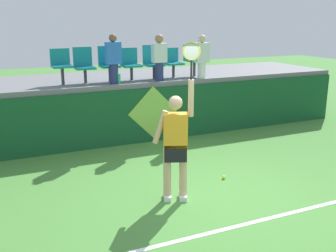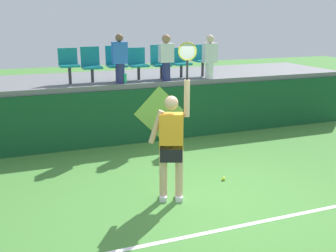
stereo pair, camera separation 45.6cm
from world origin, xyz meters
name	(u,v)px [view 1 (the left image)]	position (x,y,z in m)	size (l,w,h in m)	color
ground_plane	(216,198)	(0.00, 0.00, 0.00)	(40.00, 40.00, 0.00)	#478438
court_back_wall	(140,115)	(0.00, 3.51, 0.65)	(11.74, 0.20, 1.31)	#144C28
spectator_platform	(123,79)	(0.00, 4.76, 1.37)	(11.74, 2.59, 0.12)	slate
court_baseline_stripe	(250,223)	(0.00, -0.94, 0.00)	(10.57, 0.08, 0.01)	white
tennis_player	(176,142)	(-0.63, 0.26, 0.99)	(0.71, 0.38, 2.56)	white
tennis_ball	(224,177)	(0.56, 0.65, 0.03)	(0.07, 0.07, 0.07)	#D1E533
water_bottle	(119,79)	(-0.47, 3.61, 1.55)	(0.07, 0.07, 0.23)	#26B272
stadium_chair_0	(61,64)	(-1.67, 4.09, 1.90)	(0.44, 0.42, 0.81)	#38383D
stadium_chair_1	(84,64)	(-1.15, 4.10, 1.87)	(0.44, 0.42, 0.82)	#38383D
stadium_chair_2	(109,62)	(-0.56, 4.10, 1.88)	(0.44, 0.42, 0.83)	#38383D
stadium_chair_3	(130,63)	(-0.02, 4.09, 1.85)	(0.44, 0.42, 0.77)	#38383D
stadium_chair_4	(153,61)	(0.58, 4.10, 1.87)	(0.44, 0.42, 0.83)	#38383D
stadium_chair_5	(172,61)	(1.12, 4.09, 1.84)	(0.44, 0.42, 0.74)	#38383D
stadium_chair_6	(193,58)	(1.72, 4.09, 1.89)	(0.44, 0.42, 0.81)	#38383D
spectator_0	(159,56)	(0.58, 3.68, 2.01)	(0.34, 0.21, 1.10)	navy
spectator_1	(202,56)	(1.72, 3.63, 1.99)	(0.34, 0.20, 1.07)	white
spectator_2	(113,58)	(-0.56, 3.70, 2.02)	(0.34, 0.20, 1.13)	navy
wall_signage_mount	(153,141)	(0.29, 3.41, 0.00)	(1.27, 0.01, 1.36)	#144C28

